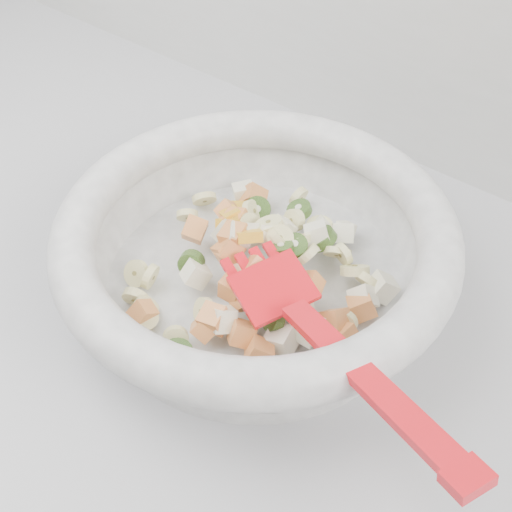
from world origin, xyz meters
The scene contains 2 objects.
counter centered at (0.00, 1.45, 0.45)m, with size 2.00×0.60×0.90m, color #A8A9AE.
mixing_bowl centered at (0.01, 1.45, 0.96)m, with size 0.45×0.37×0.12m.
Camera 1 is at (0.28, 1.12, 1.37)m, focal length 45.00 mm.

